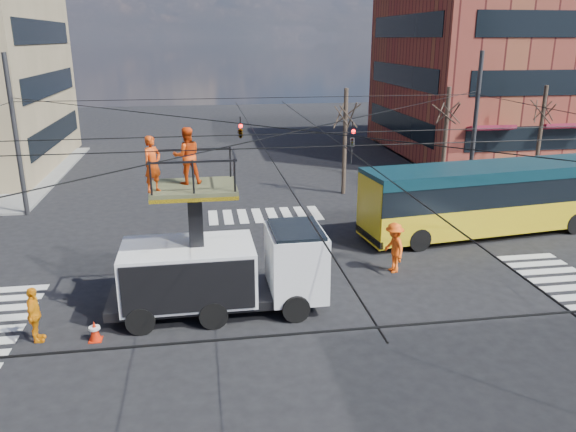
# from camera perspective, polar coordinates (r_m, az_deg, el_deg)

# --- Properties ---
(ground) EXTENTS (120.00, 120.00, 0.00)m
(ground) POSITION_cam_1_polar(r_m,az_deg,el_deg) (19.42, 1.15, -8.77)
(ground) COLOR black
(ground) RESTS_ON ground
(sidewalk_ne) EXTENTS (18.00, 18.00, 0.12)m
(sidewalk_ne) POSITION_cam_1_polar(r_m,az_deg,el_deg) (45.90, 22.99, 5.48)
(sidewalk_ne) COLOR slate
(sidewalk_ne) RESTS_ON ground
(crosswalks) EXTENTS (22.40, 22.40, 0.02)m
(crosswalks) POSITION_cam_1_polar(r_m,az_deg,el_deg) (19.41, 1.15, -8.74)
(crosswalks) COLOR silver
(crosswalks) RESTS_ON ground
(building_ne) EXTENTS (20.06, 16.06, 14.00)m
(building_ne) POSITION_cam_1_polar(r_m,az_deg,el_deg) (48.16, 23.15, 14.35)
(building_ne) COLOR maroon
(building_ne) RESTS_ON ground
(overhead_network) EXTENTS (24.24, 24.24, 8.00)m
(overhead_network) POSITION_cam_1_polar(r_m,az_deg,el_deg) (18.30, 0.79, 3.89)
(overhead_network) COLOR #2D2D30
(overhead_network) RESTS_ON ground
(tree_a) EXTENTS (2.00, 2.00, 6.00)m
(tree_a) POSITION_cam_1_polar(r_m,az_deg,el_deg) (31.92, 5.87, 10.34)
(tree_a) COLOR #382B21
(tree_a) RESTS_ON ground
(tree_b) EXTENTS (2.00, 2.00, 6.00)m
(tree_b) POSITION_cam_1_polar(r_m,az_deg,el_deg) (33.94, 15.88, 10.20)
(tree_b) COLOR #382B21
(tree_b) RESTS_ON ground
(tree_c) EXTENTS (2.00, 2.00, 6.00)m
(tree_c) POSITION_cam_1_polar(r_m,az_deg,el_deg) (36.84, 24.52, 9.84)
(tree_c) COLOR #382B21
(tree_c) RESTS_ON ground
(utility_truck) EXTENTS (7.02, 2.70, 6.06)m
(utility_truck) POSITION_cam_1_polar(r_m,az_deg,el_deg) (18.23, -6.67, -3.78)
(utility_truck) COLOR black
(utility_truck) RESTS_ON ground
(city_bus) EXTENTS (12.52, 4.10, 3.20)m
(city_bus) POSITION_cam_1_polar(r_m,az_deg,el_deg) (27.20, 20.07, 1.83)
(city_bus) COLOR yellow
(city_bus) RESTS_ON ground
(traffic_cone) EXTENTS (0.36, 0.36, 0.64)m
(traffic_cone) POSITION_cam_1_polar(r_m,az_deg,el_deg) (17.99, -19.05, -10.96)
(traffic_cone) COLOR red
(traffic_cone) RESTS_ON ground
(worker_ground) EXTENTS (0.48, 1.04, 1.73)m
(worker_ground) POSITION_cam_1_polar(r_m,az_deg,el_deg) (18.34, -24.36, -9.13)
(worker_ground) COLOR orange
(worker_ground) RESTS_ON ground
(flagger) EXTENTS (0.87, 1.35, 1.97)m
(flagger) POSITION_cam_1_polar(r_m,az_deg,el_deg) (21.85, 10.71, -3.18)
(flagger) COLOR #FF5310
(flagger) RESTS_ON ground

